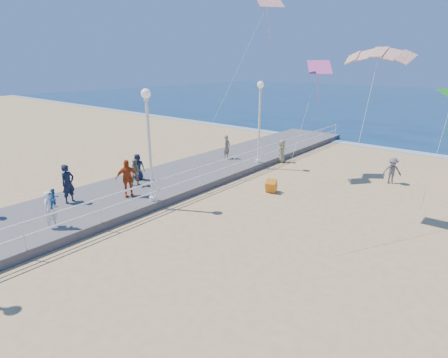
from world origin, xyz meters
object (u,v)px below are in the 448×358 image
Objects in this scene: lamp_post_far at (260,114)px; beach_walker_c at (282,151)px; box_kite at (271,187)px; beach_walker_a at (392,171)px; toddler_held at (54,198)px; spectator_0 at (68,184)px; spectator_3 at (127,178)px; woman_holding_toddler at (51,210)px; spectator_1 at (136,173)px; spectator_4 at (138,167)px; spectator_6 at (227,147)px; lamp_post_mid at (149,134)px.

lamp_post_far is 3.70m from beach_walker_c.
box_kite is at bearing -46.45° from lamp_post_far.
lamp_post_far reaches higher than beach_walker_a.
toddler_held is 0.50× the size of beach_walker_c.
toddler_held is at bearing -138.89° from spectator_0.
toddler_held is at bearing -92.70° from lamp_post_far.
spectator_3 is at bearing -28.66° from beach_walker_c.
woman_holding_toddler is at bearing -143.27° from spectator_0.
beach_walker_c is at bearing 154.27° from beach_walker_a.
spectator_1 is at bearing -159.10° from box_kite.
toddler_held is at bearing -23.66° from beach_walker_c.
spectator_0 is 4.27m from spectator_4.
lamp_post_far is 3.19× the size of spectator_6.
beach_walker_c is (1.83, 11.75, -0.52)m from spectator_3.
lamp_post_mid reaches higher than beach_walker_a.
lamp_post_mid is at bearing -43.54° from spectator_3.
spectator_1 is (-1.61, 5.37, -0.04)m from woman_holding_toddler.
woman_holding_toddler is 2.75m from spectator_0.
toddler_held reaches higher than spectator_4.
spectator_3 is (1.44, 2.30, 0.00)m from spectator_0.
spectator_0 is 1.25× the size of spectator_4.
lamp_post_mid is 3.19× the size of spectator_6.
spectator_6 is at bearing 24.42° from spectator_1.
beach_walker_a is (8.49, 15.76, -0.88)m from toddler_held.
lamp_post_mid is at bearing -173.79° from spectator_6.
spectator_3 is at bearing -163.46° from lamp_post_mid.
beach_walker_c is (3.27, 14.05, -0.52)m from spectator_0.
beach_walker_c is (3.61, 9.79, -0.33)m from spectator_4.
toddler_held is at bearing -136.09° from spectator_1.
spectator_6 is 6.26m from box_kite.
toddler_held is (0.15, 0.15, 0.48)m from woman_holding_toddler.
spectator_0 is 14.43m from beach_walker_c.
spectator_1 is 0.90× the size of beach_walker_c.
spectator_6 is at bearing 133.48° from box_kite.
woman_holding_toddler reaches higher than spectator_1.
beach_walker_a is at bearing 70.66° from beach_walker_c.
lamp_post_far is at bearing -84.74° from spectator_6.
spectator_0 is at bearing 168.15° from spectator_6.
woman_holding_toddler is at bearing -128.75° from spectator_4.
woman_holding_toddler is at bearing -99.79° from lamp_post_mid.
spectator_6 is at bearing -165.86° from lamp_post_far.
lamp_post_mid reaches higher than woman_holding_toddler.
spectator_4 is (-2.56, 5.91, -0.50)m from toddler_held.
beach_walker_a is at bearing 32.09° from box_kite.
lamp_post_mid reaches higher than spectator_3.
spectator_0 reaches higher than spectator_1.
spectator_0 is 1.15× the size of beach_walker_c.
beach_walker_a reaches higher than box_kite.
spectator_1 is 10.86m from beach_walker_c.
toddler_held is 10.78m from box_kite.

